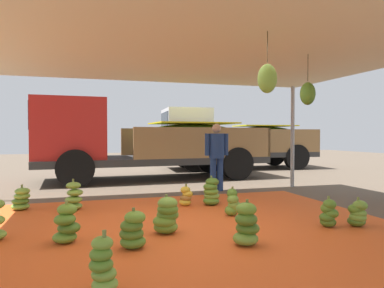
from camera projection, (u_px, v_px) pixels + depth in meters
ground_plane at (153, 195)px, 8.18m from camera, size 40.00×40.00×0.00m
tarp_orange at (190, 228)px, 5.31m from camera, size 6.35×5.38×0.01m
tent_canopy at (193, 47)px, 5.15m from camera, size 8.00×7.00×2.72m
banana_bunch_0 at (166, 216)px, 4.98m from camera, size 0.48×0.45×0.55m
banana_bunch_2 at (66, 225)px, 4.54m from camera, size 0.46×0.42×0.55m
banana_bunch_3 at (74, 197)px, 6.56m from camera, size 0.46×0.47×0.57m
banana_bunch_4 at (329, 214)px, 5.33m from camera, size 0.31×0.30×0.46m
banana_bunch_5 at (21, 199)px, 6.56m from camera, size 0.44×0.44×0.46m
banana_bunch_6 at (186, 197)px, 6.95m from camera, size 0.36×0.33×0.42m
banana_bunch_7 at (232, 203)px, 6.08m from camera, size 0.34×0.32×0.49m
banana_bunch_8 at (358, 214)px, 5.36m from camera, size 0.35×0.35×0.44m
banana_bunch_9 at (103, 266)px, 3.13m from camera, size 0.28×0.27×0.54m
banana_bunch_10 at (133, 231)px, 4.33m from camera, size 0.38×0.38×0.49m
banana_bunch_13 at (246, 225)px, 4.46m from camera, size 0.40×0.38×0.57m
banana_bunch_14 at (211, 192)px, 6.99m from camera, size 0.45×0.45×0.57m
cargo_truck_main at (144, 141)px, 11.11m from camera, size 7.04×2.76×2.40m
cargo_truck_far at (232, 139)px, 14.65m from camera, size 6.22×2.65×2.40m
worker_0 at (217, 152)px, 8.82m from camera, size 0.61×0.37×1.65m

